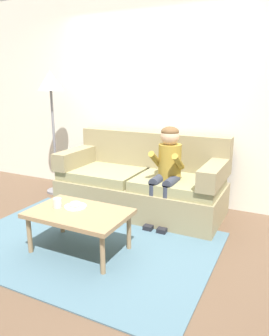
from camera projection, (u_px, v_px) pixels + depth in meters
The scene contains 10 objects.
ground at pixel (100, 234), 3.43m from camera, with size 10.00×10.00×0.00m, color brown.
wall_back at pixel (153, 96), 4.28m from camera, with size 8.00×0.10×2.80m, color silver.
area_rug at pixel (86, 244), 3.21m from camera, with size 2.49×1.74×0.01m, color #476675.
couch at pixel (142, 183), 4.03m from camera, with size 2.03×0.90×0.95m.
coffee_table at pixel (79, 216), 2.99m from camera, with size 0.92×0.60×0.41m.
person_child at pixel (167, 166), 3.59m from camera, with size 0.34×0.58×1.10m.
plate at pixel (75, 207), 3.08m from camera, with size 0.21×0.21×0.01m, color white.
donut at pixel (75, 204), 3.07m from camera, with size 0.12×0.12×0.04m, color beige.
mug at pixel (57, 203), 3.07m from camera, with size 0.08×0.08×0.09m, color silver.
floor_lamp at pixel (51, 92), 4.41m from camera, with size 0.36×0.36×1.73m.
Camera 1 is at (1.72, -2.64, 1.56)m, focal length 34.25 mm.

